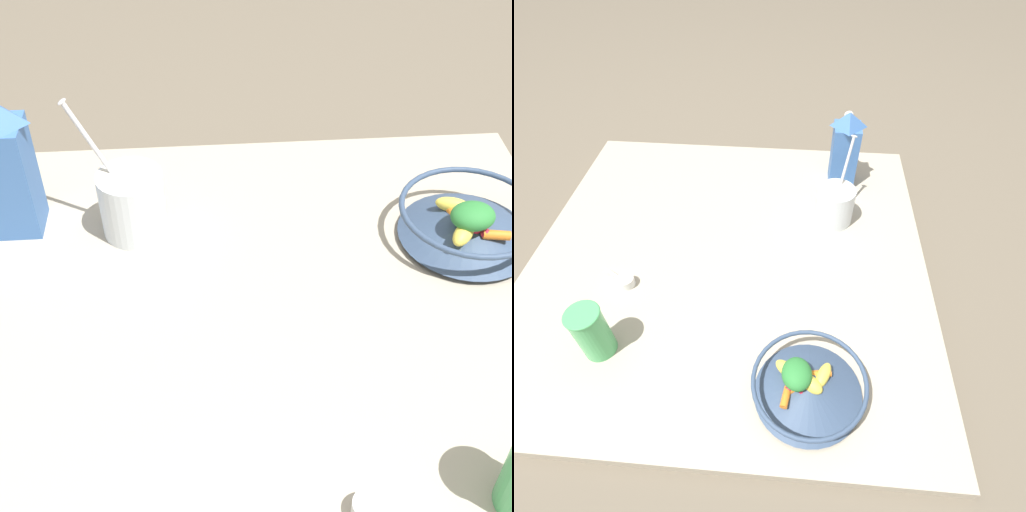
# 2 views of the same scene
# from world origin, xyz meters

# --- Properties ---
(ground_plane) EXTENTS (6.00, 6.00, 0.00)m
(ground_plane) POSITION_xyz_m (0.00, 0.00, 0.00)
(ground_plane) COLOR #665B4C
(countertop) EXTENTS (1.11, 1.11, 0.03)m
(countertop) POSITION_xyz_m (0.00, 0.00, 0.02)
(countertop) COLOR #B2A893
(countertop) RESTS_ON ground_plane
(fruit_bowl) EXTENTS (0.24, 0.24, 0.09)m
(fruit_bowl) POSITION_xyz_m (-0.23, 0.39, 0.07)
(fruit_bowl) COLOR #384C6B
(fruit_bowl) RESTS_ON countertop
(milk_carton) EXTENTS (0.08, 0.08, 0.25)m
(milk_carton) POSITION_xyz_m (-0.33, -0.37, 0.16)
(milk_carton) COLOR #3D6BB2
(milk_carton) RESTS_ON countertop
(yogurt_tub) EXTENTS (0.11, 0.16, 0.24)m
(yogurt_tub) POSITION_xyz_m (-0.30, -0.17, 0.10)
(yogurt_tub) COLOR silver
(yogurt_tub) RESTS_ON countertop
(measuring_scoop) EXTENTS (0.09, 0.06, 0.03)m
(measuring_scoop) POSITION_xyz_m (0.25, 0.13, 0.05)
(measuring_scoop) COLOR white
(measuring_scoop) RESTS_ON countertop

